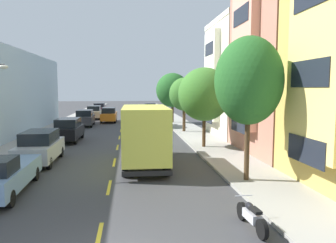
% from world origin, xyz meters
% --- Properties ---
extents(ground_plane, '(160.00, 160.00, 0.00)m').
position_xyz_m(ground_plane, '(0.00, 30.00, 0.00)').
color(ground_plane, '#38383A').
extents(sidewalk_left, '(3.20, 120.00, 0.14)m').
position_xyz_m(sidewalk_left, '(-7.10, 28.00, 0.07)').
color(sidewalk_left, '#99968E').
rests_on(sidewalk_left, ground_plane).
extents(sidewalk_right, '(3.20, 120.00, 0.14)m').
position_xyz_m(sidewalk_right, '(7.10, 28.00, 0.07)').
color(sidewalk_right, '#99968E').
rests_on(sidewalk_right, ground_plane).
extents(lane_centerline_dashes, '(0.14, 47.20, 0.01)m').
position_xyz_m(lane_centerline_dashes, '(0.00, 24.50, 0.00)').
color(lane_centerline_dashes, yellow).
rests_on(lane_centerline_dashes, ground_plane).
extents(townhouse_third_cream, '(11.69, 8.12, 10.68)m').
position_xyz_m(townhouse_third_cream, '(14.14, 21.61, 5.14)').
color(townhouse_third_cream, beige).
rests_on(townhouse_third_cream, ground_plane).
extents(street_tree_nearest, '(3.13, 3.13, 6.68)m').
position_xyz_m(street_tree_nearest, '(6.40, 6.99, 4.78)').
color(street_tree_nearest, '#47331E').
rests_on(street_tree_nearest, sidewalk_right).
extents(street_tree_second, '(3.83, 3.83, 5.83)m').
position_xyz_m(street_tree_second, '(6.40, 15.84, 4.01)').
color(street_tree_second, '#47331E').
rests_on(street_tree_second, sidewalk_right).
extents(street_tree_third, '(3.01, 3.01, 5.39)m').
position_xyz_m(street_tree_third, '(6.40, 24.68, 3.86)').
color(street_tree_third, '#47331E').
rests_on(street_tree_third, sidewalk_right).
extents(street_tree_farthest, '(4.20, 4.20, 6.27)m').
position_xyz_m(street_tree_farthest, '(6.40, 33.52, 4.24)').
color(street_tree_farthest, '#47331E').
rests_on(street_tree_farthest, sidewalk_right).
extents(delivery_box_truck, '(2.50, 7.34, 3.45)m').
position_xyz_m(delivery_box_truck, '(1.80, 10.92, 1.94)').
color(delivery_box_truck, '#D8D84C').
rests_on(delivery_box_truck, ground_plane).
extents(parked_suv_black, '(2.03, 4.83, 1.93)m').
position_xyz_m(parked_suv_black, '(-4.22, 20.47, 0.99)').
color(parked_suv_black, black).
rests_on(parked_suv_black, ground_plane).
extents(parked_suv_burgundy, '(1.99, 4.82, 1.93)m').
position_xyz_m(parked_suv_burgundy, '(-4.28, 49.87, 0.99)').
color(parked_suv_burgundy, maroon).
rests_on(parked_suv_burgundy, ground_plane).
extents(parked_suv_silver, '(2.00, 4.82, 1.93)m').
position_xyz_m(parked_suv_silver, '(-4.38, 12.37, 0.99)').
color(parked_suv_silver, '#B2B5BA').
rests_on(parked_suv_silver, ground_plane).
extents(parked_suv_white, '(2.03, 4.83, 1.93)m').
position_xyz_m(parked_suv_white, '(4.38, 29.02, 0.99)').
color(parked_suv_white, silver).
rests_on(parked_suv_white, ground_plane).
extents(parked_suv_navy, '(2.02, 4.83, 1.93)m').
position_xyz_m(parked_suv_navy, '(4.46, 48.61, 0.99)').
color(parked_suv_navy, navy).
rests_on(parked_suv_navy, ground_plane).
extents(parked_pickup_sky, '(2.13, 5.35, 1.73)m').
position_xyz_m(parked_pickup_sky, '(-4.44, 6.51, 0.83)').
color(parked_pickup_sky, '#7A9EC6').
rests_on(parked_pickup_sky, ground_plane).
extents(parked_suv_charcoal, '(2.05, 4.84, 1.93)m').
position_xyz_m(parked_suv_charcoal, '(-4.32, 31.53, 0.99)').
color(parked_suv_charcoal, '#333338').
rests_on(parked_suv_charcoal, ground_plane).
extents(parked_suv_champagne, '(1.96, 4.80, 1.93)m').
position_xyz_m(parked_suv_champagne, '(-4.22, 40.75, 0.99)').
color(parked_suv_champagne, tan).
rests_on(parked_suv_champagne, ground_plane).
extents(moving_orange_sedan, '(1.95, 4.80, 1.93)m').
position_xyz_m(moving_orange_sedan, '(-1.80, 35.95, 0.99)').
color(moving_orange_sedan, orange).
rests_on(moving_orange_sedan, ground_plane).
extents(parked_motorcycle, '(0.62, 2.05, 0.90)m').
position_xyz_m(parked_motorcycle, '(4.75, 2.09, 0.41)').
color(parked_motorcycle, black).
rests_on(parked_motorcycle, ground_plane).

